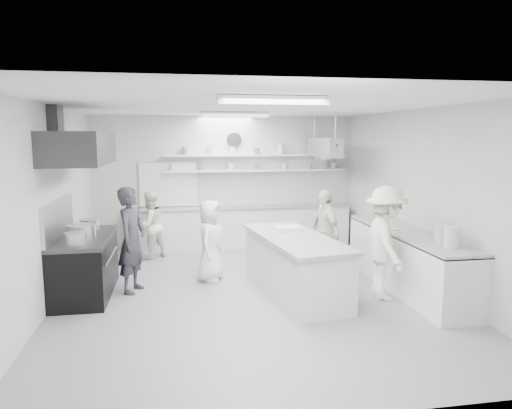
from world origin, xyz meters
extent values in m
cube|color=gray|center=(0.00, 0.00, -0.01)|extent=(6.00, 7.00, 0.02)
cube|color=white|center=(0.00, 0.00, 3.01)|extent=(6.00, 7.00, 0.02)
cube|color=silver|center=(0.00, 3.50, 1.50)|extent=(6.00, 0.04, 3.00)
cube|color=silver|center=(0.00, -3.50, 1.50)|extent=(6.00, 0.04, 3.00)
cube|color=silver|center=(-3.00, 0.00, 1.50)|extent=(0.04, 7.00, 3.00)
cube|color=silver|center=(3.00, 0.00, 1.50)|extent=(0.04, 7.00, 3.00)
cube|color=black|center=(-2.60, 0.40, 0.45)|extent=(0.80, 1.80, 0.90)
cube|color=#343435|center=(-2.60, 0.40, 2.35)|extent=(0.85, 2.00, 0.50)
cube|color=silver|center=(0.30, 3.20, 0.46)|extent=(5.00, 0.60, 0.92)
cube|color=silver|center=(0.70, 3.37, 1.75)|extent=(4.20, 0.26, 0.04)
cube|color=silver|center=(0.70, 3.37, 2.10)|extent=(4.20, 0.26, 0.04)
cube|color=black|center=(-1.30, 3.48, 1.45)|extent=(1.30, 0.04, 1.00)
cylinder|color=white|center=(0.20, 3.46, 2.45)|extent=(0.32, 0.05, 0.32)
cube|color=silver|center=(2.65, -0.20, 0.47)|extent=(0.74, 3.30, 0.94)
cube|color=#B2B3B7|center=(2.00, 2.40, 2.30)|extent=(0.30, 1.60, 0.40)
cube|color=silver|center=(0.00, -1.80, 2.94)|extent=(1.30, 0.25, 0.10)
cube|color=silver|center=(0.00, 1.80, 2.94)|extent=(1.30, 0.25, 0.10)
cube|color=silver|center=(0.72, -0.14, 0.45)|extent=(1.25, 2.54, 0.90)
cylinder|color=#B2B3B7|center=(-2.60, 0.25, 1.04)|extent=(0.43, 0.43, 0.26)
imported|color=#2D2D34|center=(-1.86, 0.42, 0.86)|extent=(0.61, 0.73, 1.73)
imported|color=white|center=(-1.69, 2.53, 0.71)|extent=(0.87, 0.85, 1.42)
imported|color=white|center=(-0.57, 0.82, 0.71)|extent=(0.68, 0.82, 1.43)
imported|color=white|center=(1.56, 0.89, 0.78)|extent=(0.53, 0.97, 1.57)
imported|color=white|center=(2.06, -0.57, 0.89)|extent=(0.80, 1.22, 1.78)
imported|color=#B2B3B7|center=(0.52, -0.14, 0.93)|extent=(0.30, 0.30, 0.06)
imported|color=silver|center=(0.67, -0.67, 0.93)|extent=(0.24, 0.24, 0.06)
imported|color=silver|center=(2.48, -0.04, 0.97)|extent=(0.29, 0.29, 0.05)
camera|label=1|loc=(-1.13, -7.21, 2.53)|focal=32.70mm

